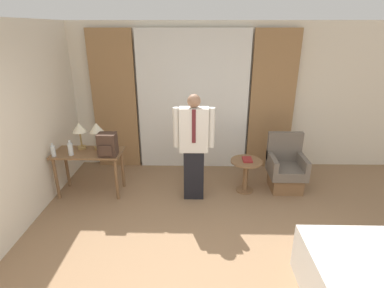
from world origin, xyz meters
The scene contains 15 objects.
wall_back centered at (0.00, 3.22, 1.35)m, with size 10.00×0.06×2.70m.
curtain_sheer_center centered at (0.00, 3.09, 1.29)m, with size 2.03×0.06×2.58m.
curtain_drape_left centered at (-1.46, 3.09, 1.29)m, with size 0.81×0.06×2.58m.
curtain_drape_right centered at (1.46, 3.09, 1.29)m, with size 0.81×0.06×2.58m.
desk centered at (-1.66, 2.02, 0.61)m, with size 1.08×0.53×0.73m.
table_lamp_left centered at (-1.80, 2.15, 1.07)m, with size 0.22×0.22×0.44m.
table_lamp_right centered at (-1.52, 2.15, 1.07)m, with size 0.22×0.22×0.44m.
bottle_near_edge centered at (-2.12, 1.83, 0.82)m, with size 0.07×0.07×0.22m.
bottle_by_lamp centered at (-1.87, 1.88, 0.83)m, with size 0.08×0.08×0.24m.
backpack centered at (-1.29, 1.89, 0.91)m, with size 0.27×0.25×0.35m.
person centered at (0.04, 1.90, 0.92)m, with size 0.62×0.21×1.69m.
armchair centered at (1.59, 2.24, 0.34)m, with size 0.58×0.59×0.94m.
side_table centered at (0.89, 2.12, 0.38)m, with size 0.52×0.52×0.56m.
book centered at (0.91, 2.12, 0.57)m, with size 0.15×0.21×0.03m.
bed_corner centered at (1.89, -0.07, 0.28)m, with size 1.40×1.00×0.55m.
Camera 1 is at (0.10, -2.34, 2.59)m, focal length 28.00 mm.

